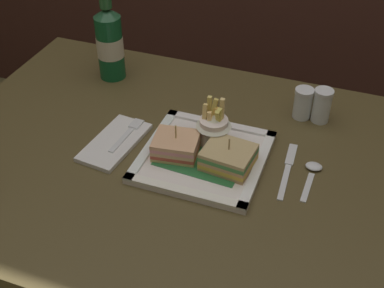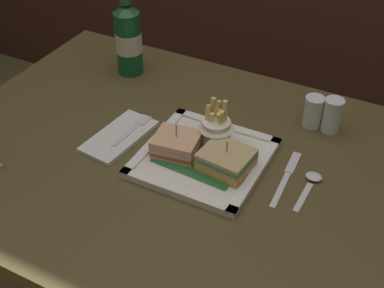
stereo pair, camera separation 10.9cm
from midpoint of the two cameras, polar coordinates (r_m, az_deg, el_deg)
dining_table at (r=1.23m, az=1.41°, el=-7.51°), size 1.10×0.80×0.74m
square_plate at (r=1.11m, az=4.07°, el=-1.65°), size 0.26×0.26×0.02m
sandwich_half_left at (r=1.10m, az=1.02°, el=-0.29°), size 0.10×0.09×0.07m
sandwich_half_right at (r=1.06m, az=6.60°, el=-2.05°), size 0.11×0.10×0.07m
fries_cup at (r=1.11m, az=5.47°, el=1.69°), size 0.08×0.08×0.11m
beer_bottle at (r=1.37m, az=-4.69°, el=11.56°), size 0.07×0.07×0.27m
folded_napkin at (r=1.17m, az=-5.34°, el=0.74°), size 0.11×0.19×0.01m
fork at (r=1.18m, az=-3.78°, el=1.67°), size 0.03×0.13×0.00m
knife at (r=1.10m, az=13.17°, el=-3.53°), size 0.02×0.18×0.00m
spoon at (r=1.09m, az=15.74°, el=-4.09°), size 0.04×0.12×0.01m
salt_shaker at (r=1.23m, az=15.58°, el=3.16°), size 0.04×0.04×0.08m
pepper_shaker at (r=1.23m, az=17.53°, el=2.72°), size 0.04×0.04×0.08m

